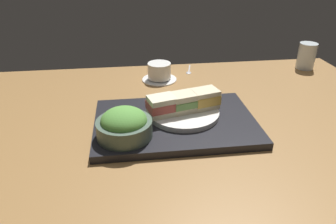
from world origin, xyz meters
The scene contains 10 objects.
ground_plane centered at (0.00, 0.00, -1.50)cm, with size 140.00×100.00×3.00cm, color olive.
serving_tray centered at (0.18, 1.46, 1.01)cm, with size 42.51×28.73×2.02cm, color black.
sandwich_plate centered at (2.64, 3.63, 2.71)cm, with size 19.31×19.31×1.37cm, color silver.
sandwich_near centered at (-3.47, 2.16, 5.95)cm, with size 8.47×7.26×5.12cm.
sandwich_middle centered at (2.64, 3.63, 5.92)cm, with size 8.19×7.29×5.05cm.
sandwich_far centered at (8.75, 5.10, 5.95)cm, with size 8.22×7.30×5.11cm.
salad_bowl centered at (-13.34, -5.16, 5.20)cm, with size 13.48×13.48×7.30cm.
coffee_cup centered at (-0.82, 34.50, 2.92)cm, with size 12.36×12.40×6.30cm.
drinking_glass centered at (57.07, 39.20, 4.99)cm, with size 6.69×6.69×9.98cm, color silver.
teaspoon centered at (11.30, 41.21, 0.35)cm, with size 3.58×9.90×0.80cm.
Camera 1 is at (-11.32, -71.16, 43.41)cm, focal length 33.87 mm.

